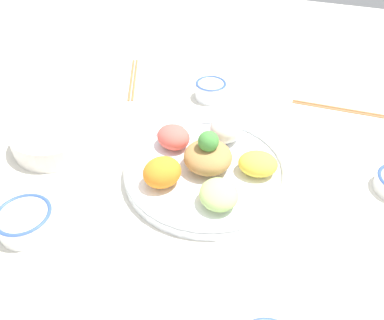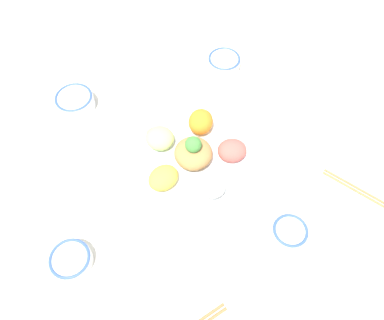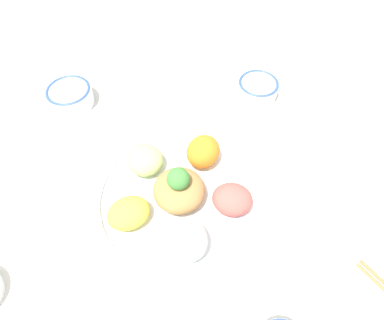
% 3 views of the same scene
% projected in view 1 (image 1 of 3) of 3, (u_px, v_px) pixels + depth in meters
% --- Properties ---
extents(ground_plane, '(2.40, 2.40, 0.00)m').
position_uv_depth(ground_plane, '(207.00, 186.00, 0.76)').
color(ground_plane, silver).
extents(salad_platter, '(0.34, 0.34, 0.11)m').
position_uv_depth(salad_platter, '(207.00, 165.00, 0.77)').
color(salad_platter, white).
rests_on(salad_platter, ground_plane).
extents(sauce_bowl_dark, '(0.08, 0.08, 0.05)m').
position_uv_depth(sauce_bowl_dark, '(211.00, 89.00, 1.00)').
color(sauce_bowl_dark, white).
rests_on(sauce_bowl_dark, ground_plane).
extents(rice_bowl_plain, '(0.10, 0.10, 0.04)m').
position_uv_depth(rice_bowl_plain, '(25.00, 220.00, 0.66)').
color(rice_bowl_plain, white).
rests_on(rice_bowl_plain, ground_plane).
extents(side_serving_bowl, '(0.19, 0.19, 0.05)m').
position_uv_depth(side_serving_bowl, '(56.00, 135.00, 0.84)').
color(side_serving_bowl, silver).
rests_on(side_serving_bowl, ground_plane).
extents(chopsticks_pair_near, '(0.02, 0.23, 0.01)m').
position_uv_depth(chopsticks_pair_near, '(338.00, 108.00, 0.97)').
color(chopsticks_pair_near, '#9E6B3D').
rests_on(chopsticks_pair_near, ground_plane).
extents(chopsticks_pair_far, '(0.23, 0.11, 0.01)m').
position_uv_depth(chopsticks_pair_far, '(133.00, 78.00, 1.09)').
color(chopsticks_pair_far, '#9E6B3D').
rests_on(chopsticks_pair_far, ground_plane).
extents(serving_spoon_extra, '(0.04, 0.13, 0.01)m').
position_uv_depth(serving_spoon_extra, '(347.00, 163.00, 0.81)').
color(serving_spoon_extra, white).
rests_on(serving_spoon_extra, ground_plane).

